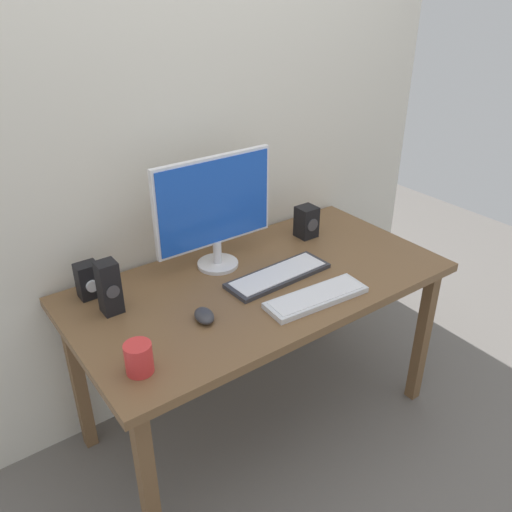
{
  "coord_description": "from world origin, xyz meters",
  "views": [
    {
      "loc": [
        -1.12,
        -1.49,
        1.89
      ],
      "look_at": [
        -0.02,
        0.0,
        0.89
      ],
      "focal_mm": 37.07,
      "sensor_mm": 36.0,
      "label": 1
    }
  ],
  "objects_px": {
    "mouse": "(204,316)",
    "audio_controller": "(88,280)",
    "desk": "(260,296)",
    "speaker_left": "(109,287)",
    "keyboard_primary": "(278,275)",
    "speaker_right": "(307,222)",
    "coffee_mug": "(139,358)",
    "monitor": "(215,208)",
    "keyboard_secondary": "(316,297)"
  },
  "relations": [
    {
      "from": "mouse",
      "to": "audio_controller",
      "type": "xyz_separation_m",
      "value": [
        -0.27,
        0.4,
        0.05
      ]
    },
    {
      "from": "desk",
      "to": "speaker_left",
      "type": "height_order",
      "value": "speaker_left"
    },
    {
      "from": "speaker_left",
      "to": "keyboard_primary",
      "type": "bearing_deg",
      "value": -14.74
    },
    {
      "from": "speaker_right",
      "to": "coffee_mug",
      "type": "distance_m",
      "value": 1.15
    },
    {
      "from": "monitor",
      "to": "speaker_left",
      "type": "relative_size",
      "value": 2.6
    },
    {
      "from": "speaker_right",
      "to": "speaker_left",
      "type": "height_order",
      "value": "speaker_left"
    },
    {
      "from": "monitor",
      "to": "mouse",
      "type": "bearing_deg",
      "value": -128.74
    },
    {
      "from": "audio_controller",
      "to": "speaker_left",
      "type": "bearing_deg",
      "value": -79.8
    },
    {
      "from": "desk",
      "to": "speaker_right",
      "type": "xyz_separation_m",
      "value": [
        0.42,
        0.2,
        0.15
      ]
    },
    {
      "from": "keyboard_secondary",
      "to": "speaker_right",
      "type": "relative_size",
      "value": 2.85
    },
    {
      "from": "mouse",
      "to": "keyboard_secondary",
      "type": "bearing_deg",
      "value": -6.28
    },
    {
      "from": "desk",
      "to": "keyboard_primary",
      "type": "height_order",
      "value": "keyboard_primary"
    },
    {
      "from": "keyboard_secondary",
      "to": "coffee_mug",
      "type": "distance_m",
      "value": 0.73
    },
    {
      "from": "speaker_right",
      "to": "speaker_left",
      "type": "distance_m",
      "value": 1.0
    },
    {
      "from": "keyboard_primary",
      "to": "keyboard_secondary",
      "type": "distance_m",
      "value": 0.22
    },
    {
      "from": "speaker_right",
      "to": "mouse",
      "type": "bearing_deg",
      "value": -157.88
    },
    {
      "from": "keyboard_primary",
      "to": "mouse",
      "type": "relative_size",
      "value": 4.44
    },
    {
      "from": "speaker_right",
      "to": "monitor",
      "type": "bearing_deg",
      "value": 178.3
    },
    {
      "from": "speaker_right",
      "to": "audio_controller",
      "type": "xyz_separation_m",
      "value": [
        -1.03,
        0.1,
        -0.0
      ]
    },
    {
      "from": "coffee_mug",
      "to": "desk",
      "type": "bearing_deg",
      "value": 19.31
    },
    {
      "from": "keyboard_secondary",
      "to": "speaker_left",
      "type": "distance_m",
      "value": 0.78
    },
    {
      "from": "audio_controller",
      "to": "keyboard_primary",
      "type": "bearing_deg",
      "value": -25.3
    },
    {
      "from": "keyboard_primary",
      "to": "mouse",
      "type": "bearing_deg",
      "value": -168.88
    },
    {
      "from": "monitor",
      "to": "audio_controller",
      "type": "relative_size",
      "value": 3.81
    },
    {
      "from": "monitor",
      "to": "keyboard_primary",
      "type": "relative_size",
      "value": 1.17
    },
    {
      "from": "keyboard_primary",
      "to": "audio_controller",
      "type": "height_order",
      "value": "audio_controller"
    },
    {
      "from": "speaker_right",
      "to": "speaker_left",
      "type": "bearing_deg",
      "value": -176.87
    },
    {
      "from": "mouse",
      "to": "coffee_mug",
      "type": "distance_m",
      "value": 0.33
    },
    {
      "from": "speaker_right",
      "to": "audio_controller",
      "type": "bearing_deg",
      "value": 174.72
    },
    {
      "from": "speaker_right",
      "to": "coffee_mug",
      "type": "bearing_deg",
      "value": -158.19
    },
    {
      "from": "monitor",
      "to": "keyboard_primary",
      "type": "distance_m",
      "value": 0.38
    },
    {
      "from": "monitor",
      "to": "mouse",
      "type": "relative_size",
      "value": 5.19
    },
    {
      "from": "keyboard_primary",
      "to": "speaker_left",
      "type": "height_order",
      "value": "speaker_left"
    },
    {
      "from": "speaker_right",
      "to": "coffee_mug",
      "type": "relative_size",
      "value": 1.43
    },
    {
      "from": "desk",
      "to": "keyboard_primary",
      "type": "bearing_deg",
      "value": -20.0
    },
    {
      "from": "keyboard_primary",
      "to": "mouse",
      "type": "height_order",
      "value": "mouse"
    },
    {
      "from": "speaker_right",
      "to": "keyboard_secondary",
      "type": "bearing_deg",
      "value": -126.86
    },
    {
      "from": "monitor",
      "to": "desk",
      "type": "bearing_deg",
      "value": -70.56
    },
    {
      "from": "desk",
      "to": "keyboard_secondary",
      "type": "relative_size",
      "value": 3.64
    },
    {
      "from": "desk",
      "to": "mouse",
      "type": "height_order",
      "value": "mouse"
    },
    {
      "from": "mouse",
      "to": "coffee_mug",
      "type": "xyz_separation_m",
      "value": [
        -0.31,
        -0.12,
        0.03
      ]
    },
    {
      "from": "monitor",
      "to": "speaker_right",
      "type": "height_order",
      "value": "monitor"
    },
    {
      "from": "coffee_mug",
      "to": "audio_controller",
      "type": "bearing_deg",
      "value": 86.12
    },
    {
      "from": "keyboard_secondary",
      "to": "audio_controller",
      "type": "distance_m",
      "value": 0.88
    },
    {
      "from": "keyboard_primary",
      "to": "keyboard_secondary",
      "type": "relative_size",
      "value": 1.09
    },
    {
      "from": "coffee_mug",
      "to": "mouse",
      "type": "bearing_deg",
      "value": 21.04
    },
    {
      "from": "keyboard_primary",
      "to": "mouse",
      "type": "distance_m",
      "value": 0.41
    },
    {
      "from": "keyboard_primary",
      "to": "keyboard_secondary",
      "type": "bearing_deg",
      "value": -86.81
    },
    {
      "from": "keyboard_secondary",
      "to": "keyboard_primary",
      "type": "bearing_deg",
      "value": 93.19
    },
    {
      "from": "mouse",
      "to": "speaker_right",
      "type": "height_order",
      "value": "speaker_right"
    }
  ]
}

